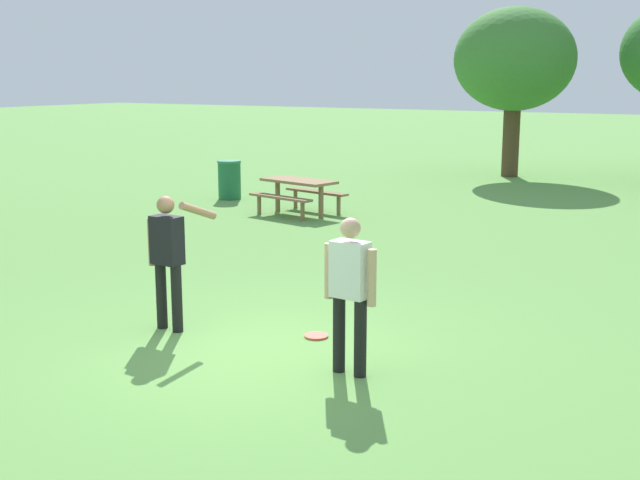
{
  "coord_description": "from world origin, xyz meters",
  "views": [
    {
      "loc": [
        5.09,
        -7.13,
        3.04
      ],
      "look_at": [
        0.0,
        1.55,
        1.0
      ],
      "focal_mm": 45.91,
      "sensor_mm": 36.0,
      "label": 1
    }
  ],
  "objects_px": {
    "picnic_table_near": "(299,189)",
    "trash_can_further_along": "(229,180)",
    "frisbee": "(316,336)",
    "person_thrower": "(168,252)",
    "person_catcher": "(350,286)",
    "tree_tall_left": "(515,60)"
  },
  "relations": [
    {
      "from": "frisbee",
      "to": "trash_can_further_along",
      "type": "bearing_deg",
      "value": 131.8
    },
    {
      "from": "trash_can_further_along",
      "to": "person_catcher",
      "type": "bearing_deg",
      "value": -47.73
    },
    {
      "from": "picnic_table_near",
      "to": "tree_tall_left",
      "type": "xyz_separation_m",
      "value": [
        1.91,
        9.06,
        2.89
      ]
    },
    {
      "from": "person_thrower",
      "to": "frisbee",
      "type": "distance_m",
      "value": 2.03
    },
    {
      "from": "picnic_table_near",
      "to": "person_catcher",
      "type": "bearing_deg",
      "value": -55.14
    },
    {
      "from": "picnic_table_near",
      "to": "tree_tall_left",
      "type": "distance_m",
      "value": 9.7
    },
    {
      "from": "person_thrower",
      "to": "trash_can_further_along",
      "type": "height_order",
      "value": "person_thrower"
    },
    {
      "from": "person_catcher",
      "to": "picnic_table_near",
      "type": "height_order",
      "value": "person_catcher"
    },
    {
      "from": "picnic_table_near",
      "to": "trash_can_further_along",
      "type": "bearing_deg",
      "value": 158.69
    },
    {
      "from": "person_catcher",
      "to": "frisbee",
      "type": "bearing_deg",
      "value": 136.5
    },
    {
      "from": "person_thrower",
      "to": "person_catcher",
      "type": "bearing_deg",
      "value": -4.91
    },
    {
      "from": "picnic_table_near",
      "to": "frisbee",
      "type": "bearing_deg",
      "value": -56.8
    },
    {
      "from": "trash_can_further_along",
      "to": "picnic_table_near",
      "type": "bearing_deg",
      "value": -21.31
    },
    {
      "from": "person_thrower",
      "to": "trash_can_further_along",
      "type": "xyz_separation_m",
      "value": [
        -5.74,
        8.93,
        -0.48
      ]
    },
    {
      "from": "person_catcher",
      "to": "picnic_table_near",
      "type": "distance_m",
      "value": 9.9
    },
    {
      "from": "picnic_table_near",
      "to": "trash_can_further_along",
      "type": "xyz_separation_m",
      "value": [
        -2.67,
        1.04,
        -0.08
      ]
    },
    {
      "from": "frisbee",
      "to": "person_thrower",
      "type": "bearing_deg",
      "value": -159.16
    },
    {
      "from": "frisbee",
      "to": "picnic_table_near",
      "type": "distance_m",
      "value": 8.69
    },
    {
      "from": "person_catcher",
      "to": "tree_tall_left",
      "type": "distance_m",
      "value": 17.76
    },
    {
      "from": "trash_can_further_along",
      "to": "person_thrower",
      "type": "bearing_deg",
      "value": -57.29
    },
    {
      "from": "person_thrower",
      "to": "picnic_table_near",
      "type": "relative_size",
      "value": 0.84
    },
    {
      "from": "person_catcher",
      "to": "tree_tall_left",
      "type": "relative_size",
      "value": 0.33
    }
  ]
}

